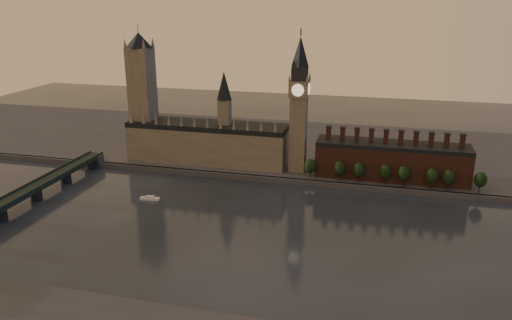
{
  "coord_description": "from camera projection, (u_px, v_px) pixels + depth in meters",
  "views": [
    {
      "loc": [
        68.79,
        -253.09,
        132.22
      ],
      "look_at": [
        -9.19,
        55.0,
        28.28
      ],
      "focal_mm": 35.0,
      "sensor_mm": 36.0,
      "label": 1
    }
  ],
  "objects": [
    {
      "name": "embankment_tree_1",
      "position": [
        340.0,
        168.0,
        363.2
      ],
      "size": [
        8.6,
        8.6,
        14.88
      ],
      "color": "black",
      "rests_on": "north_bank"
    },
    {
      "name": "river_boat",
      "position": [
        150.0,
        198.0,
        341.72
      ],
      "size": [
        13.79,
        5.12,
        2.7
      ],
      "rotation": [
        0.0,
        0.0,
        0.1
      ],
      "color": "silver",
      "rests_on": "ground"
    },
    {
      "name": "victoria_tower",
      "position": [
        142.0,
        92.0,
        405.92
      ],
      "size": [
        24.0,
        24.0,
        108.0
      ],
      "color": "gray",
      "rests_on": "north_bank"
    },
    {
      "name": "embankment_tree_3",
      "position": [
        385.0,
        172.0,
        356.41
      ],
      "size": [
        8.6,
        8.6,
        14.88
      ],
      "color": "black",
      "rests_on": "north_bank"
    },
    {
      "name": "westminster_bridge",
      "position": [
        15.0,
        200.0,
        321.69
      ],
      "size": [
        14.0,
        200.0,
        11.55
      ],
      "color": "black",
      "rests_on": "ground"
    },
    {
      "name": "embankment_tree_6",
      "position": [
        449.0,
        177.0,
        345.57
      ],
      "size": [
        8.6,
        8.6,
        14.88
      ],
      "color": "black",
      "rests_on": "north_bank"
    },
    {
      "name": "embankment_tree_4",
      "position": [
        404.0,
        174.0,
        352.43
      ],
      "size": [
        8.6,
        8.6,
        14.88
      ],
      "color": "black",
      "rests_on": "north_bank"
    },
    {
      "name": "ground",
      "position": [
        248.0,
        236.0,
        290.34
      ],
      "size": [
        900.0,
        900.0,
        0.0
      ],
      "primitive_type": "plane",
      "color": "black",
      "rests_on": "ground"
    },
    {
      "name": "embankment_tree_2",
      "position": [
        359.0,
        170.0,
        359.86
      ],
      "size": [
        8.6,
        8.6,
        14.88
      ],
      "color": "black",
      "rests_on": "north_bank"
    },
    {
      "name": "north_bank",
      "position": [
        299.0,
        147.0,
        453.77
      ],
      "size": [
        900.0,
        182.0,
        4.0
      ],
      "color": "#48484D",
      "rests_on": "ground"
    },
    {
      "name": "palace_of_westminster",
      "position": [
        208.0,
        140.0,
        404.52
      ],
      "size": [
        130.0,
        30.3,
        74.0
      ],
      "color": "gray",
      "rests_on": "north_bank"
    },
    {
      "name": "embankment_tree_0",
      "position": [
        310.0,
        166.0,
        368.64
      ],
      "size": [
        8.6,
        8.6,
        14.88
      ],
      "color": "black",
      "rests_on": "north_bank"
    },
    {
      "name": "chimney_block",
      "position": [
        391.0,
        160.0,
        367.5
      ],
      "size": [
        110.0,
        25.0,
        37.0
      ],
      "color": "brown",
      "rests_on": "north_bank"
    },
    {
      "name": "embankment_tree_5",
      "position": [
        432.0,
        176.0,
        348.08
      ],
      "size": [
        8.6,
        8.6,
        14.88
      ],
      "color": "black",
      "rests_on": "north_bank"
    },
    {
      "name": "embankment_tree_7",
      "position": [
        480.0,
        180.0,
        340.82
      ],
      "size": [
        8.6,
        8.6,
        14.88
      ],
      "color": "black",
      "rests_on": "north_bank"
    },
    {
      "name": "big_ben",
      "position": [
        299.0,
        103.0,
        371.7
      ],
      "size": [
        15.0,
        15.0,
        107.0
      ],
      "color": "gray",
      "rests_on": "north_bank"
    }
  ]
}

